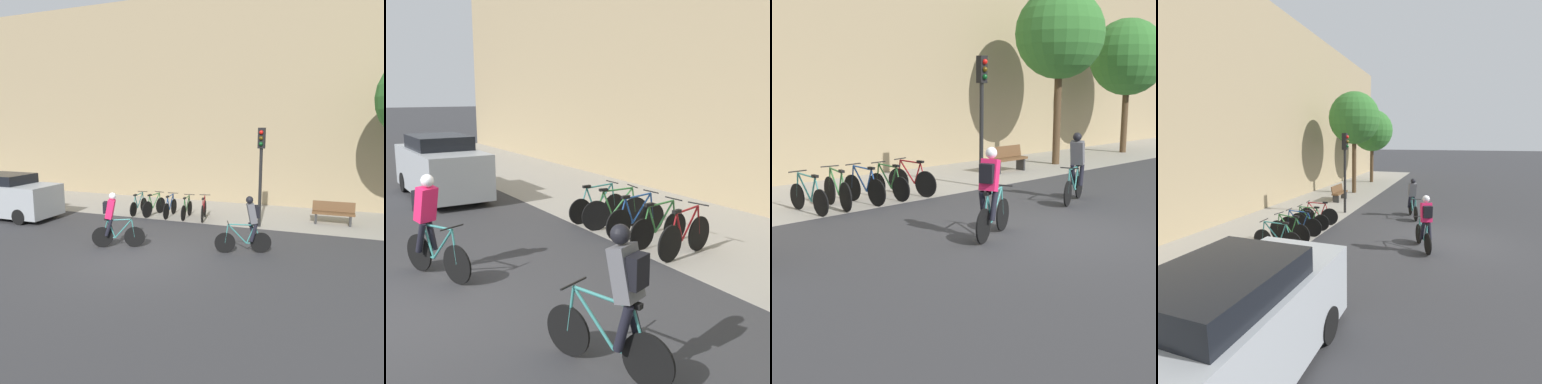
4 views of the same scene
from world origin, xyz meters
TOP-DOWN VIEW (x-y plane):
  - ground at (0.00, 0.00)m, footprint 200.00×200.00m
  - kerb_strip at (0.00, 6.75)m, footprint 44.00×4.50m
  - cyclist_pink at (-1.19, 0.73)m, footprint 1.57×0.71m
  - cyclist_grey at (2.98, 1.69)m, footprint 1.63×0.70m
  - parked_bike_0 at (-2.66, 5.15)m, footprint 0.46×1.67m
  - parked_bike_1 at (-1.91, 5.15)m, footprint 0.46×1.70m
  - parked_bike_2 at (-1.15, 5.15)m, footprint 0.46×1.67m
  - parked_bike_3 at (-0.39, 5.15)m, footprint 0.46×1.59m
  - parked_bike_4 at (0.37, 5.15)m, footprint 0.50×1.63m
  - parked_car at (-7.51, 2.70)m, footprint 4.30×1.84m

SIDE VIEW (x-z plane):
  - ground at x=0.00m, z-range 0.00..0.00m
  - kerb_strip at x=0.00m, z-range 0.00..0.01m
  - parked_bike_0 at x=-2.66m, z-range -0.09..0.86m
  - parked_bike_3 at x=-0.39m, z-range -0.09..0.87m
  - parked_bike_2 at x=-1.15m, z-range -0.08..0.89m
  - parked_bike_1 at x=-1.91m, z-range -0.08..0.90m
  - parked_bike_4 at x=0.37m, z-range -0.08..0.90m
  - parked_car at x=-7.51m, z-range -0.03..1.82m
  - cyclist_grey at x=2.98m, z-range 0.07..1.82m
  - cyclist_pink at x=-1.19m, z-range 0.06..1.83m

